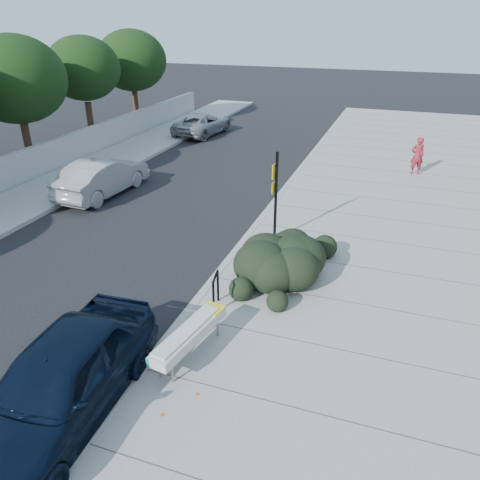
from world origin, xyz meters
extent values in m
plane|color=black|center=(0.00, 0.00, 0.00)|extent=(120.00, 120.00, 0.00)
cube|color=gray|center=(5.60, 5.00, 0.07)|extent=(11.20, 50.00, 0.15)
cube|color=gray|center=(-9.50, 5.00, 0.07)|extent=(3.00, 50.00, 0.15)
cube|color=#9E9E99|center=(0.00, 5.00, 0.08)|extent=(0.22, 50.00, 0.17)
cube|color=#9E9E99|center=(-8.00, 5.00, 0.08)|extent=(0.22, 50.00, 0.17)
cylinder|color=#332114|center=(-12.50, 9.00, 1.20)|extent=(0.36, 0.36, 2.40)
ellipsoid|color=black|center=(-12.50, 9.00, 4.20)|extent=(4.60, 4.60, 3.91)
cylinder|color=#332114|center=(-12.50, 14.00, 1.20)|extent=(0.36, 0.36, 2.40)
ellipsoid|color=black|center=(-12.50, 14.00, 4.20)|extent=(4.00, 4.00, 3.40)
cylinder|color=#332114|center=(-12.50, 19.00, 1.20)|extent=(0.36, 0.36, 2.40)
ellipsoid|color=black|center=(-12.50, 19.00, 4.20)|extent=(4.40, 4.40, 3.74)
cylinder|color=gray|center=(0.48, -2.10, 0.37)|extent=(0.05, 0.05, 0.44)
cylinder|color=gray|center=(0.78, -2.15, 0.37)|extent=(0.05, 0.05, 0.44)
cylinder|color=gray|center=(0.78, -0.38, 0.37)|extent=(0.05, 0.05, 0.44)
cylinder|color=gray|center=(1.08, -0.43, 0.37)|extent=(0.05, 0.05, 0.44)
cylinder|color=gray|center=(0.63, -1.24, 0.55)|extent=(0.34, 1.72, 0.04)
cylinder|color=gray|center=(0.93, -1.29, 0.55)|extent=(0.34, 1.72, 0.04)
cube|color=#B2B2B2|center=(0.78, -1.26, 0.71)|extent=(0.84, 2.33, 0.24)
cube|color=yellow|center=(0.94, -0.37, 0.83)|extent=(0.54, 0.53, 0.02)
cube|color=teal|center=(0.39, -2.25, 0.71)|extent=(0.09, 0.27, 0.22)
cylinder|color=black|center=(0.65, 0.38, 0.60)|extent=(0.06, 0.06, 0.89)
cylinder|color=black|center=(0.55, 0.95, 0.60)|extent=(0.06, 0.06, 0.89)
cylinder|color=black|center=(0.60, 0.66, 1.04)|extent=(0.17, 0.57, 0.06)
cube|color=black|center=(0.93, 5.00, 1.63)|extent=(0.08, 0.08, 2.95)
cube|color=yellow|center=(0.88, 5.02, 2.48)|extent=(0.11, 0.33, 0.48)
cube|color=yellow|center=(0.88, 5.02, 1.94)|extent=(0.11, 0.31, 0.36)
ellipsoid|color=black|center=(1.91, 2.86, 0.85)|extent=(1.91, 3.76, 1.41)
imported|color=black|center=(-0.80, -3.45, 0.83)|extent=(2.20, 4.94, 1.65)
imported|color=#98989C|center=(-7.09, 7.10, 0.76)|extent=(1.86, 4.70, 1.52)
imported|color=gray|center=(-7.50, 18.48, 0.65)|extent=(2.67, 4.89, 1.30)
imported|color=maroon|center=(5.22, 13.94, 1.01)|extent=(0.74, 0.62, 1.72)
camera|label=1|loc=(4.49, -8.56, 6.90)|focal=35.00mm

